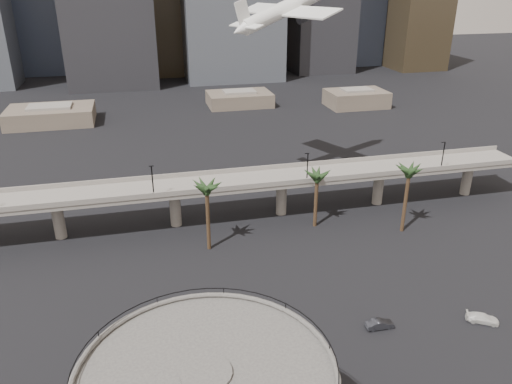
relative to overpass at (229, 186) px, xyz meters
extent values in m
cylinder|color=#484543|center=(-13.00, -59.00, 8.44)|extent=(22.00, 22.00, 0.45)
torus|color=#484543|center=(-13.00, -59.00, 8.91)|extent=(22.20, 22.20, 0.50)
torus|color=black|center=(-13.00, -59.00, 9.71)|extent=(21.80, 21.80, 0.10)
cube|color=gray|center=(0.00, 0.00, 0.66)|extent=(130.00, 9.00, 0.90)
cube|color=gray|center=(0.00, -4.50, 1.56)|extent=(130.00, 0.30, 1.00)
cube|color=gray|center=(0.00, 4.50, 1.56)|extent=(130.00, 0.30, 1.00)
cylinder|color=gray|center=(-33.00, 0.00, -3.54)|extent=(2.20, 2.20, 8.00)
cylinder|color=gray|center=(-11.00, 0.00, -3.54)|extent=(2.20, 2.20, 8.00)
cylinder|color=gray|center=(11.00, 0.00, -3.54)|extent=(2.20, 2.20, 8.00)
cylinder|color=gray|center=(33.00, 0.00, -3.54)|extent=(2.20, 2.20, 8.00)
cylinder|color=gray|center=(55.00, 0.00, -3.54)|extent=(2.20, 2.20, 8.00)
cylinder|color=black|center=(-15.00, -4.00, 4.16)|extent=(0.24, 0.24, 6.00)
cylinder|color=black|center=(15.00, -4.00, 4.16)|extent=(0.24, 0.24, 6.00)
cylinder|color=black|center=(45.00, -4.00, 4.16)|extent=(0.24, 0.24, 6.00)
cylinder|color=#462F1E|center=(-6.00, -11.00, -1.26)|extent=(0.70, 0.70, 12.15)
ellipsoid|color=#1D3417|center=(-6.00, -11.00, 5.21)|extent=(4.40, 4.40, 2.00)
cylinder|color=#462F1E|center=(16.00, -7.00, -1.94)|extent=(0.70, 0.70, 10.80)
ellipsoid|color=#1D3417|center=(16.00, -7.00, 3.86)|extent=(4.40, 4.40, 2.00)
cylinder|color=#462F1E|center=(32.00, -13.00, -1.04)|extent=(0.70, 0.70, 12.60)
ellipsoid|color=#1D3417|center=(32.00, -13.00, 5.66)|extent=(4.40, 4.40, 2.00)
cube|color=brown|center=(-45.00, 85.00, -4.59)|extent=(28.00, 18.00, 5.50)
cube|color=gray|center=(-45.00, 85.00, -1.44)|extent=(14.00, 9.00, 0.80)
cube|color=brown|center=(22.00, 95.00, -4.84)|extent=(24.00, 16.00, 5.00)
cube|color=gray|center=(22.00, 95.00, -1.94)|extent=(12.00, 8.00, 0.80)
cube|color=brown|center=(65.00, 83.00, -4.34)|extent=(22.00, 15.00, 6.00)
cube|color=gray|center=(65.00, 83.00, -0.94)|extent=(11.00, 7.50, 0.80)
cube|color=#353D52|center=(-55.00, 190.00, 18.84)|extent=(30.00, 30.00, 52.35)
cube|color=gray|center=(55.00, 185.00, 15.56)|extent=(24.00, 24.00, 45.81)
cube|color=#30281B|center=(130.00, 155.00, 24.29)|extent=(26.00, 26.00, 63.26)
cube|color=gray|center=(18.00, 205.00, 13.38)|extent=(22.00, 22.00, 41.44)
cylinder|color=white|center=(16.91, 16.73, 32.80)|extent=(23.94, 13.24, 10.35)
cone|color=white|center=(4.87, 11.23, 28.78)|extent=(4.66, 4.18, 3.64)
cube|color=white|center=(16.28, 16.44, 32.03)|extent=(16.25, 26.70, 1.99)
cube|color=white|center=(6.33, 11.90, 29.64)|extent=(5.63, 9.00, 0.84)
cube|color=white|center=(5.67, 11.60, 32.03)|extent=(3.92, 2.01, 5.53)
cylinder|color=#222327|center=(14.96, 21.23, 30.97)|extent=(4.48, 3.33, 2.80)
cylinder|color=#222327|center=(19.04, 12.30, 30.97)|extent=(4.48, 3.33, 2.80)
imported|color=maroon|center=(2.76, -44.93, -6.55)|extent=(4.86, 2.50, 1.58)
imported|color=#222328|center=(14.23, -39.11, -6.66)|extent=(4.15, 1.52, 1.36)
imported|color=silver|center=(29.36, -41.37, -6.68)|extent=(4.89, 3.82, 1.32)
camera|label=1|loc=(-16.46, -90.86, 39.07)|focal=35.00mm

